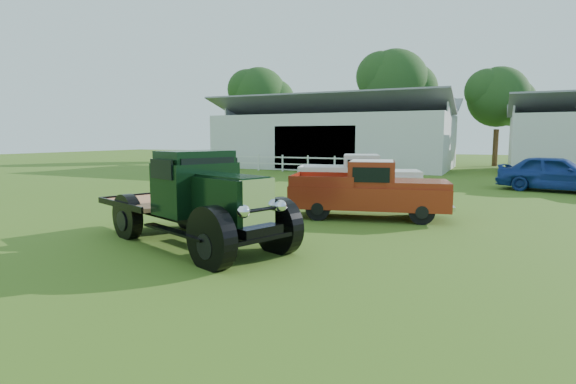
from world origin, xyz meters
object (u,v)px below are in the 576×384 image
at_px(red_pickup, 368,189).
at_px(misc_car_blue, 556,173).
at_px(white_pickup, 358,178).
at_px(vintage_flatbed, 193,198).

xyz_separation_m(red_pickup, misc_car_blue, (6.06, 10.26, -0.07)).
bearing_deg(white_pickup, misc_car_blue, 25.41).
distance_m(vintage_flatbed, misc_car_blue, 17.73).
bearing_deg(red_pickup, vintage_flatbed, -131.77).
bearing_deg(vintage_flatbed, misc_car_blue, 80.74).
relative_size(vintage_flatbed, red_pickup, 1.12).
distance_m(white_pickup, misc_car_blue, 10.01).
xyz_separation_m(red_pickup, white_pickup, (-1.33, 3.50, -0.01)).
bearing_deg(white_pickup, red_pickup, -86.30).
relative_size(red_pickup, white_pickup, 1.02).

